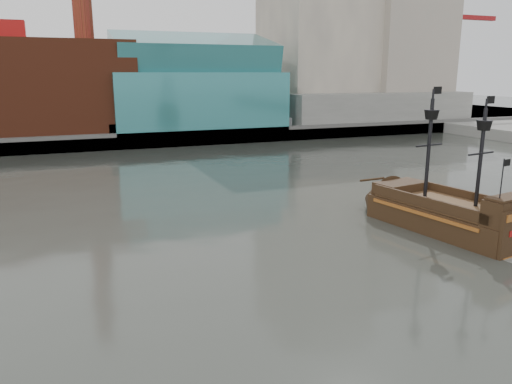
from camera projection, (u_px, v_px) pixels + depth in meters
name	position (u px, v px, depth m)	size (l,w,h in m)	color
ground	(368.00, 321.00, 24.75)	(400.00, 400.00, 0.00)	#2A2C27
promenade_far	(125.00, 125.00, 107.67)	(220.00, 60.00, 2.00)	slate
seawall	(148.00, 140.00, 80.94)	(220.00, 1.00, 2.60)	#4C4C49
skyline	(150.00, 6.00, 97.31)	(149.00, 45.00, 62.00)	brown
crane_a	(453.00, 43.00, 122.58)	(22.50, 4.00, 32.25)	slate
crane_b	(453.00, 59.00, 135.89)	(19.10, 4.00, 26.25)	slate
pirate_ship	(449.00, 217.00, 38.59)	(7.17, 16.28, 11.77)	black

